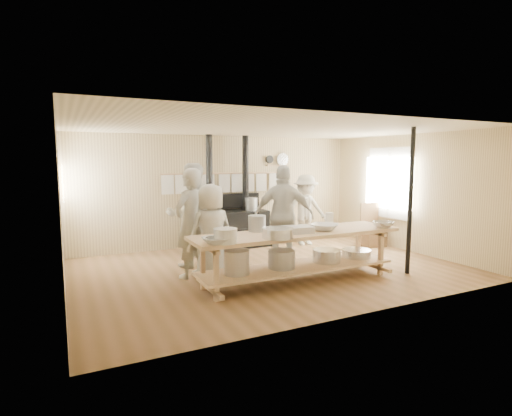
{
  "coord_description": "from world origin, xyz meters",
  "views": [
    {
      "loc": [
        -3.48,
        -6.44,
        2.02
      ],
      "look_at": [
        -0.23,
        0.2,
        1.14
      ],
      "focal_mm": 28.0,
      "sensor_mm": 36.0,
      "label": 1
    }
  ],
  "objects_px": {
    "stove": "(229,225)",
    "cook_far_left": "(190,223)",
    "cook_right": "(284,216)",
    "roasting_pan": "(297,230)",
    "prep_table": "(297,251)",
    "cook_left": "(192,215)",
    "chair": "(373,233)",
    "cook_center": "(211,232)",
    "cook_by_window": "(306,210)"
  },
  "relations": [
    {
      "from": "cook_left",
      "to": "cook_by_window",
      "type": "relative_size",
      "value": 1.17
    },
    {
      "from": "cook_far_left",
      "to": "chair",
      "type": "xyz_separation_m",
      "value": [
        4.67,
        0.59,
        -0.65
      ]
    },
    {
      "from": "cook_right",
      "to": "roasting_pan",
      "type": "height_order",
      "value": "cook_right"
    },
    {
      "from": "prep_table",
      "to": "cook_far_left",
      "type": "relative_size",
      "value": 1.9
    },
    {
      "from": "chair",
      "to": "roasting_pan",
      "type": "distance_m",
      "value": 3.72
    },
    {
      "from": "prep_table",
      "to": "cook_left",
      "type": "xyz_separation_m",
      "value": [
        -1.27,
        1.73,
        0.47
      ]
    },
    {
      "from": "cook_center",
      "to": "cook_right",
      "type": "height_order",
      "value": "cook_right"
    },
    {
      "from": "cook_left",
      "to": "roasting_pan",
      "type": "distance_m",
      "value": 2.19
    },
    {
      "from": "cook_far_left",
      "to": "chair",
      "type": "relative_size",
      "value": 1.88
    },
    {
      "from": "cook_right",
      "to": "chair",
      "type": "distance_m",
      "value": 2.98
    },
    {
      "from": "prep_table",
      "to": "cook_right",
      "type": "bearing_deg",
      "value": 71.84
    },
    {
      "from": "cook_left",
      "to": "roasting_pan",
      "type": "height_order",
      "value": "cook_left"
    },
    {
      "from": "stove",
      "to": "cook_by_window",
      "type": "height_order",
      "value": "stove"
    },
    {
      "from": "chair",
      "to": "roasting_pan",
      "type": "relative_size",
      "value": 2.07
    },
    {
      "from": "stove",
      "to": "chair",
      "type": "xyz_separation_m",
      "value": [
        3.16,
        -1.36,
        -0.22
      ]
    },
    {
      "from": "cook_center",
      "to": "roasting_pan",
      "type": "distance_m",
      "value": 1.45
    },
    {
      "from": "chair",
      "to": "stove",
      "type": "bearing_deg",
      "value": 168.94
    },
    {
      "from": "cook_by_window",
      "to": "stove",
      "type": "bearing_deg",
      "value": 172.63
    },
    {
      "from": "stove",
      "to": "cook_far_left",
      "type": "relative_size",
      "value": 1.37
    },
    {
      "from": "cook_far_left",
      "to": "chair",
      "type": "distance_m",
      "value": 4.75
    },
    {
      "from": "cook_center",
      "to": "cook_far_left",
      "type": "bearing_deg",
      "value": -57.27
    },
    {
      "from": "cook_right",
      "to": "chair",
      "type": "bearing_deg",
      "value": -135.99
    },
    {
      "from": "cook_center",
      "to": "cook_right",
      "type": "distance_m",
      "value": 1.6
    },
    {
      "from": "stove",
      "to": "cook_by_window",
      "type": "relative_size",
      "value": 1.54
    },
    {
      "from": "prep_table",
      "to": "cook_right",
      "type": "relative_size",
      "value": 1.86
    },
    {
      "from": "cook_by_window",
      "to": "roasting_pan",
      "type": "xyz_separation_m",
      "value": [
        -1.83,
        -2.55,
        0.06
      ]
    },
    {
      "from": "stove",
      "to": "cook_center",
      "type": "relative_size",
      "value": 1.59
    },
    {
      "from": "cook_right",
      "to": "roasting_pan",
      "type": "xyz_separation_m",
      "value": [
        -0.39,
        -1.11,
        -0.07
      ]
    },
    {
      "from": "stove",
      "to": "cook_by_window",
      "type": "distance_m",
      "value": 1.88
    },
    {
      "from": "cook_left",
      "to": "cook_center",
      "type": "height_order",
      "value": "cook_left"
    },
    {
      "from": "cook_far_left",
      "to": "cook_center",
      "type": "distance_m",
      "value": 0.44
    },
    {
      "from": "cook_far_left",
      "to": "cook_right",
      "type": "distance_m",
      "value": 1.84
    },
    {
      "from": "roasting_pan",
      "to": "prep_table",
      "type": "bearing_deg",
      "value": 58.21
    },
    {
      "from": "cook_far_left",
      "to": "roasting_pan",
      "type": "height_order",
      "value": "cook_far_left"
    },
    {
      "from": "cook_by_window",
      "to": "cook_center",
      "type": "bearing_deg",
      "value": -140.14
    },
    {
      "from": "prep_table",
      "to": "roasting_pan",
      "type": "distance_m",
      "value": 0.4
    },
    {
      "from": "cook_center",
      "to": "chair",
      "type": "xyz_separation_m",
      "value": [
        4.4,
        0.91,
        -0.52
      ]
    },
    {
      "from": "cook_by_window",
      "to": "roasting_pan",
      "type": "bearing_deg",
      "value": -115.43
    },
    {
      "from": "cook_far_left",
      "to": "cook_left",
      "type": "distance_m",
      "value": 0.7
    },
    {
      "from": "roasting_pan",
      "to": "cook_center",
      "type": "bearing_deg",
      "value": 144.44
    },
    {
      "from": "prep_table",
      "to": "cook_by_window",
      "type": "xyz_separation_m",
      "value": [
        1.77,
        2.46,
        0.32
      ]
    },
    {
      "from": "prep_table",
      "to": "cook_far_left",
      "type": "xyz_separation_m",
      "value": [
        -1.5,
        1.07,
        0.43
      ]
    },
    {
      "from": "cook_far_left",
      "to": "roasting_pan",
      "type": "bearing_deg",
      "value": 107.78
    },
    {
      "from": "cook_center",
      "to": "roasting_pan",
      "type": "xyz_separation_m",
      "value": [
        1.18,
        -0.84,
        0.09
      ]
    },
    {
      "from": "cook_by_window",
      "to": "chair",
      "type": "xyz_separation_m",
      "value": [
        1.39,
        -0.8,
        -0.55
      ]
    },
    {
      "from": "prep_table",
      "to": "cook_right",
      "type": "height_order",
      "value": "cook_right"
    },
    {
      "from": "cook_center",
      "to": "cook_by_window",
      "type": "height_order",
      "value": "cook_by_window"
    },
    {
      "from": "stove",
      "to": "cook_by_window",
      "type": "bearing_deg",
      "value": -17.54
    },
    {
      "from": "cook_right",
      "to": "roasting_pan",
      "type": "distance_m",
      "value": 1.18
    },
    {
      "from": "stove",
      "to": "cook_far_left",
      "type": "xyz_separation_m",
      "value": [
        -1.51,
        -1.95,
        0.43
      ]
    }
  ]
}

